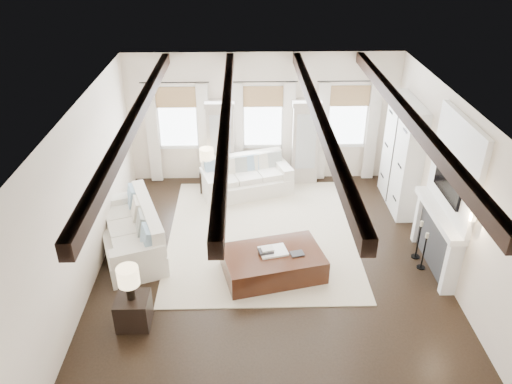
{
  "coord_description": "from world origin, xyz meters",
  "views": [
    {
      "loc": [
        -0.46,
        -7.64,
        5.94
      ],
      "look_at": [
        -0.24,
        0.91,
        1.15
      ],
      "focal_mm": 35.0,
      "sensor_mm": 36.0,
      "label": 1
    }
  ],
  "objects_px": {
    "ottoman": "(273,264)",
    "side_table_front": "(133,311)",
    "sofa_back": "(246,178)",
    "sofa_left": "(133,233)",
    "side_table_back": "(208,181)"
  },
  "relations": [
    {
      "from": "sofa_back",
      "to": "sofa_left",
      "type": "xyz_separation_m",
      "value": [
        -2.25,
        -2.33,
        0.02
      ]
    },
    {
      "from": "ottoman",
      "to": "side_table_front",
      "type": "xyz_separation_m",
      "value": [
        -2.35,
        -1.23,
        0.03
      ]
    },
    {
      "from": "sofa_back",
      "to": "side_table_front",
      "type": "bearing_deg",
      "value": -112.96
    },
    {
      "from": "sofa_left",
      "to": "side_table_front",
      "type": "distance_m",
      "value": 2.13
    },
    {
      "from": "ottoman",
      "to": "side_table_back",
      "type": "distance_m",
      "value": 3.54
    },
    {
      "from": "side_table_back",
      "to": "sofa_left",
      "type": "bearing_deg",
      "value": -119.18
    },
    {
      "from": "sofa_back",
      "to": "side_table_front",
      "type": "relative_size",
      "value": 4.25
    },
    {
      "from": "sofa_left",
      "to": "side_table_front",
      "type": "relative_size",
      "value": 4.68
    },
    {
      "from": "sofa_back",
      "to": "sofa_left",
      "type": "height_order",
      "value": "sofa_left"
    },
    {
      "from": "ottoman",
      "to": "sofa_left",
      "type": "bearing_deg",
      "value": 149.29
    },
    {
      "from": "sofa_back",
      "to": "side_table_front",
      "type": "xyz_separation_m",
      "value": [
        -1.87,
        -4.42,
        -0.1
      ]
    },
    {
      "from": "sofa_back",
      "to": "ottoman",
      "type": "relative_size",
      "value": 1.26
    },
    {
      "from": "sofa_back",
      "to": "ottoman",
      "type": "bearing_deg",
      "value": -81.44
    },
    {
      "from": "side_table_front",
      "to": "sofa_left",
      "type": "bearing_deg",
      "value": 100.26
    },
    {
      "from": "sofa_left",
      "to": "ottoman",
      "type": "distance_m",
      "value": 2.87
    }
  ]
}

